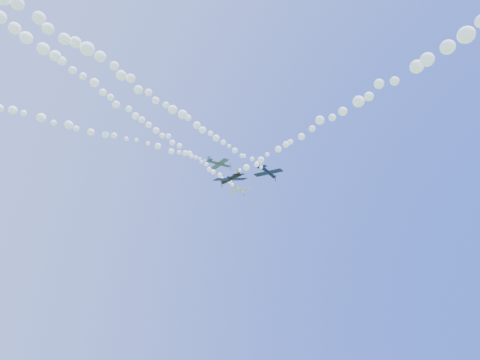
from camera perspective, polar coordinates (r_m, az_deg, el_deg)
plane_white at (r=124.29m, az=-0.13°, el=-1.44°), size 6.74×7.14×1.90m
smoke_trail_white at (r=93.82m, az=-12.38°, el=7.38°), size 73.50×31.25×2.91m
plane_navy at (r=103.85m, az=4.03°, el=1.12°), size 7.78×8.27×2.89m
smoke_trail_navy at (r=77.87m, az=-11.49°, el=11.23°), size 70.60×20.70×3.04m
plane_grey at (r=94.24m, az=-2.94°, el=2.35°), size 6.48×6.86×1.95m
smoke_trail_grey at (r=85.57m, az=-25.77°, el=7.82°), size 70.15×12.69×2.98m
plane_black at (r=85.98m, az=-1.37°, el=0.19°), size 7.74×7.65×2.60m
smoke_trail_black at (r=60.73m, az=22.40°, el=13.91°), size 8.72×79.97×3.06m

